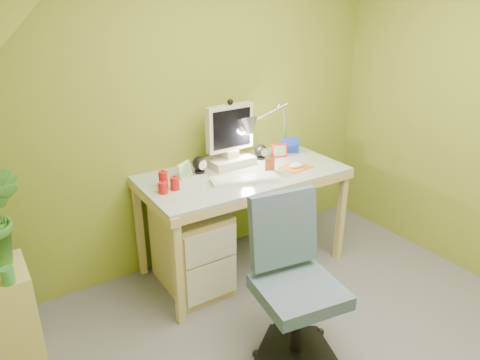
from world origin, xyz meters
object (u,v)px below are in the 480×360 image
side_ledge (13,318)px  desk (243,220)px  desk_lamp (279,117)px  task_chair (299,290)px  radiator (291,211)px  monitor (230,133)px

side_ledge → desk: bearing=5.2°
desk_lamp → task_chair: (-0.71, -1.14, -0.64)m
desk → radiator: desk is taller
desk → task_chair: task_chair is taller
monitor → side_ledge: bearing=-170.5°
task_chair → monitor: bearing=86.1°
monitor → task_chair: (-0.26, -1.14, -0.58)m
desk → desk_lamp: 0.85m
monitor → radiator: 1.11m
radiator → desk: bearing=-151.5°
monitor → desk_lamp: desk_lamp is taller
desk_lamp → radiator: size_ratio=1.72×
radiator → task_chair: bearing=-120.5°
side_ledge → radiator: size_ratio=1.80×
monitor → radiator: bearing=5.5°
task_chair → desk_lamp: bearing=67.0°
desk → task_chair: (-0.26, -0.96, 0.06)m
desk_lamp → radiator: desk_lamp is taller
side_ledge → radiator: bearing=10.2°
monitor → task_chair: monitor is taller
task_chair → radiator: task_chair is taller
radiator → desk_lamp: bearing=-152.7°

